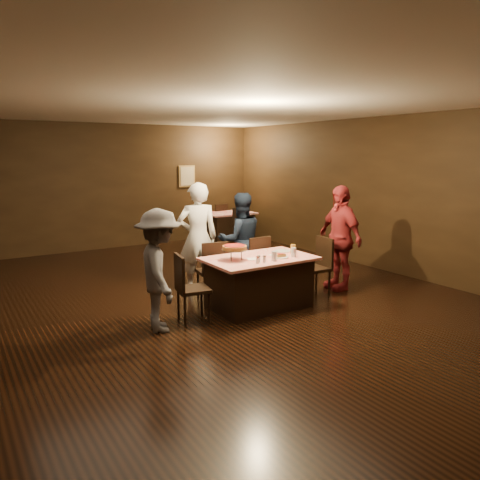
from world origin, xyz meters
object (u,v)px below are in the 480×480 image
at_px(glass_front_left, 274,256).
at_px(glass_front_right, 294,252).
at_px(plate_empty, 282,251).
at_px(glass_amber, 293,249).
at_px(chair_end_left, 193,288).
at_px(pizza_stand, 235,248).
at_px(diner_grey_knit, 160,270).
at_px(diner_red_shirt, 340,238).
at_px(main_table, 259,282).
at_px(chair_back_far, 217,221).
at_px(chair_far_left, 211,270).
at_px(chair_far_right, 253,263).
at_px(chair_end_right, 315,267).
at_px(chair_back_near, 243,227).
at_px(back_table, 229,227).
at_px(diner_navy_hoodie, 240,240).
at_px(diner_white_jacket, 198,238).

distance_m(glass_front_left, glass_front_right, 0.40).
relative_size(plate_empty, glass_amber, 1.79).
bearing_deg(chair_end_left, pizza_stand, -75.78).
xyz_separation_m(diner_grey_knit, diner_red_shirt, (3.33, 0.16, 0.08)).
bearing_deg(plate_empty, main_table, -164.74).
bearing_deg(chair_end_left, chair_back_far, -22.57).
bearing_deg(pizza_stand, main_table, -7.13).
distance_m(chair_far_left, glass_front_left, 1.20).
distance_m(chair_far_left, chair_far_right, 0.80).
relative_size(chair_end_right, chair_back_far, 1.00).
bearing_deg(glass_front_right, chair_far_left, 130.36).
bearing_deg(glass_front_right, chair_back_near, 66.13).
distance_m(chair_far_left, plate_empty, 1.16).
height_order(plate_empty, glass_front_left, glass_front_left).
height_order(chair_far_right, chair_end_left, same).
relative_size(chair_far_right, plate_empty, 3.80).
height_order(main_table, chair_far_left, chair_far_left).
bearing_deg(glass_amber, glass_front_right, -126.87).
distance_m(chair_end_left, pizza_stand, 0.85).
bearing_deg(chair_far_left, main_table, 128.10).
bearing_deg(chair_far_left, glass_front_left, 123.23).
relative_size(back_table, diner_navy_hoodie, 0.80).
distance_m(chair_far_right, glass_front_left, 1.17).
xyz_separation_m(main_table, diner_red_shirt, (1.72, 0.10, 0.50)).
bearing_deg(chair_far_right, diner_red_shirt, 151.60).
bearing_deg(chair_far_left, glass_amber, 151.37).
height_order(chair_far_right, chair_end_right, same).
bearing_deg(chair_end_right, diner_red_shirt, 102.93).
distance_m(chair_end_right, diner_red_shirt, 0.75).
distance_m(diner_red_shirt, pizza_stand, 2.12).
bearing_deg(diner_grey_knit, diner_red_shirt, -73.01).
distance_m(chair_back_far, diner_red_shirt, 5.40).
distance_m(chair_back_near, glass_amber, 4.57).
relative_size(main_table, diner_navy_hoodie, 0.98).
bearing_deg(chair_back_near, plate_empty, -102.57).
distance_m(diner_grey_knit, diner_red_shirt, 3.34).
xyz_separation_m(back_table, chair_end_right, (-1.29, -4.84, 0.09)).
xyz_separation_m(back_table, glass_amber, (-1.79, -4.89, 0.46)).
bearing_deg(chair_far_right, back_table, -118.08).
bearing_deg(back_table, diner_navy_hoodie, -118.34).
height_order(diner_grey_knit, diner_red_shirt, diner_red_shirt).
bearing_deg(main_table, chair_back_far, 66.26).
relative_size(chair_far_right, chair_back_far, 1.00).
xyz_separation_m(chair_far_left, chair_end_left, (-0.70, -0.75, 0.00)).
height_order(pizza_stand, glass_amber, pizza_stand).
relative_size(main_table, diner_white_jacket, 0.88).
bearing_deg(chair_back_near, diner_white_jacket, -121.56).
distance_m(diner_red_shirt, glass_front_right, 1.32).
bearing_deg(plate_empty, diner_white_jacket, 129.77).
distance_m(chair_end_right, diner_navy_hoodie, 1.38).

